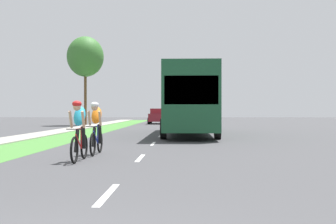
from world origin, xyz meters
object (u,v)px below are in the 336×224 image
bus_dark_green (189,99)px  pickup_black (188,115)px  cyclist_trailing (96,128)px  sedan_maroon (159,116)px  street_tree_far (85,57)px  cyclist_lead (79,130)px

bus_dark_green → pickup_black: bus_dark_green is taller
cyclist_trailing → sedan_maroon: 29.38m
bus_dark_green → street_tree_far: (-9.07, 14.10, 4.13)m
cyclist_trailing → street_tree_far: size_ratio=0.22×
street_tree_far → cyclist_lead: bearing=-77.2°
street_tree_far → bus_dark_green: bearing=-57.2°
cyclist_lead → pickup_black: bearing=85.2°
bus_dark_green → sedan_maroon: size_ratio=2.70×
cyclist_lead → bus_dark_green: 12.79m
cyclist_lead → pickup_black: 39.48m
pickup_black → sedan_maroon: bearing=-110.2°
street_tree_far → pickup_black: bearing=54.1°
cyclist_lead → sedan_maroon: 31.11m
sedan_maroon → street_tree_far: size_ratio=0.54×
cyclist_trailing → pickup_black: 37.76m
bus_dark_green → street_tree_far: size_ratio=1.46×
pickup_black → cyclist_trailing: bearing=-94.9°
sedan_maroon → street_tree_far: 9.47m
sedan_maroon → street_tree_far: bearing=-143.6°
cyclist_lead → street_tree_far: (-6.02, 26.46, 5.30)m
cyclist_trailing → bus_dark_green: 11.11m
cyclist_trailing → pickup_black: pickup_black is taller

